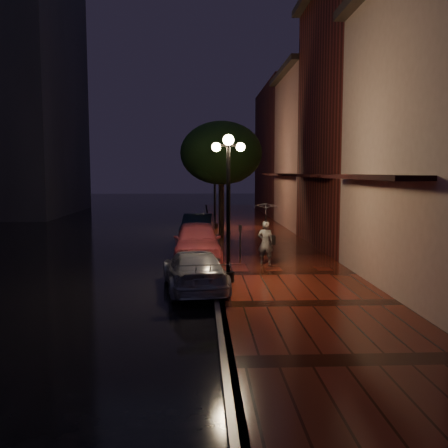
% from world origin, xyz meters
% --- Properties ---
extents(ground, '(120.00, 120.00, 0.00)m').
position_xyz_m(ground, '(0.00, 0.00, 0.00)').
color(ground, black).
rests_on(ground, ground).
extents(sidewalk, '(4.50, 60.00, 0.15)m').
position_xyz_m(sidewalk, '(2.25, 0.00, 0.07)').
color(sidewalk, '#4D1A0D').
rests_on(sidewalk, ground).
extents(curb, '(0.25, 60.00, 0.15)m').
position_xyz_m(curb, '(0.00, 0.00, 0.07)').
color(curb, '#595451').
rests_on(curb, ground).
extents(storefront_mid, '(5.00, 8.00, 11.00)m').
position_xyz_m(storefront_mid, '(7.00, 2.00, 5.50)').
color(storefront_mid, '#511914').
rests_on(storefront_mid, ground).
extents(storefront_far, '(5.00, 8.00, 9.00)m').
position_xyz_m(storefront_far, '(7.00, 10.00, 4.50)').
color(storefront_far, '#8C5951').
rests_on(storefront_far, ground).
extents(storefront_extra, '(5.00, 12.00, 10.00)m').
position_xyz_m(storefront_extra, '(7.00, 20.00, 5.00)').
color(storefront_extra, '#511914').
rests_on(storefront_extra, ground).
extents(streetlamp_near, '(0.96, 0.36, 4.31)m').
position_xyz_m(streetlamp_near, '(0.35, -5.00, 2.60)').
color(streetlamp_near, black).
rests_on(streetlamp_near, sidewalk).
extents(streetlamp_far, '(0.96, 0.36, 4.31)m').
position_xyz_m(streetlamp_far, '(0.35, 9.00, 2.60)').
color(streetlamp_far, black).
rests_on(streetlamp_far, sidewalk).
extents(street_tree, '(4.16, 4.16, 5.80)m').
position_xyz_m(street_tree, '(0.61, 5.99, 4.24)').
color(street_tree, black).
rests_on(street_tree, sidewalk).
extents(pink_car, '(1.88, 4.43, 1.49)m').
position_xyz_m(pink_car, '(-0.60, -0.43, 0.75)').
color(pink_car, '#EC616C').
rests_on(pink_car, ground).
extents(navy_car, '(1.76, 4.15, 1.33)m').
position_xyz_m(navy_car, '(-0.60, 5.01, 0.67)').
color(navy_car, black).
rests_on(navy_car, ground).
extents(silver_car, '(2.14, 4.19, 1.16)m').
position_xyz_m(silver_car, '(-0.64, -5.42, 0.58)').
color(silver_car, '#9C9DA3').
rests_on(silver_car, ground).
extents(woman_with_umbrella, '(0.90, 0.92, 2.18)m').
position_xyz_m(woman_with_umbrella, '(1.81, -2.28, 1.59)').
color(woman_with_umbrella, silver).
rests_on(woman_with_umbrella, sidewalk).
extents(parking_meter, '(0.13, 0.11, 1.29)m').
position_xyz_m(parking_meter, '(1.00, -1.21, 0.93)').
color(parking_meter, black).
rests_on(parking_meter, sidewalk).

